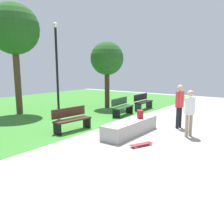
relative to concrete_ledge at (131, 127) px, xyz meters
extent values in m
plane|color=#9E9993|center=(-0.12, 0.45, -0.26)|extent=(28.00, 28.00, 0.00)
cube|color=#387A2D|center=(-0.12, 7.96, -0.26)|extent=(26.60, 12.98, 0.01)
cube|color=#A8A59E|center=(0.00, 0.00, 0.00)|extent=(2.81, 0.74, 0.53)
cube|color=maroon|center=(0.51, -0.11, 0.42)|extent=(0.34, 0.33, 0.32)
cylinder|color=tan|center=(0.83, -1.83, 0.15)|extent=(0.12, 0.12, 0.82)
cylinder|color=tan|center=(1.04, -1.90, 0.15)|extent=(0.12, 0.12, 0.82)
cube|color=white|center=(0.93, -1.87, 0.86)|extent=(0.37, 0.30, 0.61)
cylinder|color=white|center=(0.77, -1.81, 0.88)|extent=(0.09, 0.09, 0.56)
cylinder|color=white|center=(1.09, -1.92, 0.88)|extent=(0.09, 0.09, 0.56)
sphere|color=tan|center=(0.93, -1.87, 1.31)|extent=(0.22, 0.22, 0.22)
cylinder|color=black|center=(2.06, -1.14, 0.17)|extent=(0.12, 0.12, 0.87)
cylinder|color=black|center=(1.84, -1.10, 0.17)|extent=(0.12, 0.12, 0.87)
cube|color=red|center=(1.95, -1.12, 0.93)|extent=(0.35, 0.25, 0.65)
cylinder|color=red|center=(2.11, -1.15, 0.95)|extent=(0.09, 0.09, 0.60)
cylinder|color=red|center=(1.78, -1.09, 0.95)|extent=(0.09, 0.09, 0.60)
sphere|color=tan|center=(1.95, -1.12, 1.40)|extent=(0.23, 0.23, 0.23)
cube|color=#A5262D|center=(-1.02, -1.03, -0.19)|extent=(0.81, 0.50, 0.02)
cylinder|color=silver|center=(-0.73, -1.07, -0.23)|extent=(0.06, 0.05, 0.06)
cylinder|color=silver|center=(-0.80, -1.22, -0.23)|extent=(0.06, 0.05, 0.06)
cylinder|color=silver|center=(-1.25, -0.85, -0.23)|extent=(0.06, 0.05, 0.06)
cylinder|color=silver|center=(-1.31, -0.99, -0.23)|extent=(0.06, 0.05, 0.06)
cube|color=#331E14|center=(-0.97, 2.06, 0.19)|extent=(1.64, 0.60, 0.06)
cube|color=#331E14|center=(-0.95, 2.28, 0.47)|extent=(1.60, 0.22, 0.36)
cube|color=black|center=(-0.24, 1.99, -0.04)|extent=(0.12, 0.40, 0.45)
cube|color=black|center=(-1.70, 2.13, -0.04)|extent=(0.12, 0.40, 0.45)
cube|color=#1E4223|center=(2.78, 2.16, 0.19)|extent=(1.64, 0.61, 0.06)
cube|color=#1E4223|center=(2.75, 2.38, 0.47)|extent=(1.60, 0.23, 0.36)
cube|color=black|center=(3.51, 2.24, -0.04)|extent=(0.12, 0.40, 0.45)
cube|color=black|center=(2.05, 2.09, -0.04)|extent=(0.12, 0.40, 0.45)
cube|color=black|center=(5.04, 2.18, 0.19)|extent=(1.62, 0.50, 0.06)
cube|color=black|center=(5.03, 2.40, 0.47)|extent=(1.60, 0.12, 0.36)
cube|color=#2D2D33|center=(5.78, 2.21, -0.04)|extent=(0.10, 0.40, 0.45)
cube|color=#2D2D33|center=(4.31, 2.15, -0.04)|extent=(0.10, 0.40, 0.45)
cylinder|color=#4C3823|center=(-0.05, 7.03, 1.56)|extent=(0.33, 0.33, 3.64)
sphere|color=#23561E|center=(-0.05, 7.03, 4.15)|extent=(2.58, 2.58, 2.58)
cylinder|color=#42301E|center=(4.26, 4.33, 0.94)|extent=(0.29, 0.29, 2.41)
sphere|color=#23561E|center=(4.26, 4.33, 2.74)|extent=(1.99, 1.99, 1.99)
cylinder|color=black|center=(1.18, 5.29, 1.97)|extent=(0.12, 0.12, 4.47)
sphere|color=silver|center=(1.18, 5.29, 4.33)|extent=(0.28, 0.28, 0.28)
camera|label=1|loc=(-7.47, -4.56, 2.19)|focal=38.49mm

